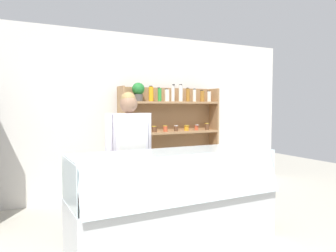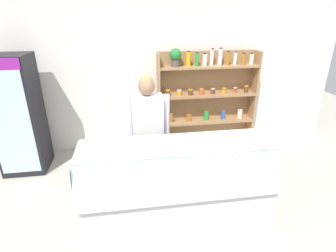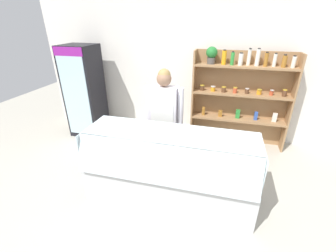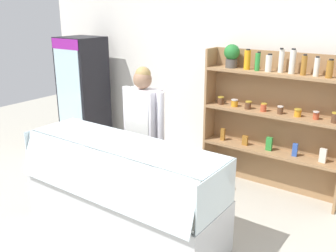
{
  "view_description": "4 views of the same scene",
  "coord_description": "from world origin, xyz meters",
  "px_view_note": "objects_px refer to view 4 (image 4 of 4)",
  "views": [
    {
      "loc": [
        -1.75,
        -2.96,
        1.51
      ],
      "look_at": [
        0.18,
        0.79,
        1.24
      ],
      "focal_mm": 35.0,
      "sensor_mm": 36.0,
      "label": 1
    },
    {
      "loc": [
        -0.57,
        -2.46,
        2.38
      ],
      "look_at": [
        -0.09,
        0.67,
        1.03
      ],
      "focal_mm": 28.0,
      "sensor_mm": 36.0,
      "label": 2
    },
    {
      "loc": [
        0.53,
        -2.27,
        2.33
      ],
      "look_at": [
        -0.19,
        0.5,
        0.94
      ],
      "focal_mm": 24.0,
      "sensor_mm": 36.0,
      "label": 3
    },
    {
      "loc": [
        2.38,
        -2.46,
        2.34
      ],
      "look_at": [
        0.19,
        0.6,
        1.12
      ],
      "focal_mm": 40.0,
      "sensor_mm": 36.0,
      "label": 4
    }
  ],
  "objects_px": {
    "drinks_fridge": "(84,94)",
    "shop_clerk": "(143,124)",
    "deli_display_case": "(122,204)",
    "shelving_unit": "(271,113)"
  },
  "relations": [
    {
      "from": "deli_display_case",
      "to": "shop_clerk",
      "type": "relative_size",
      "value": 1.35
    },
    {
      "from": "shop_clerk",
      "to": "shelving_unit",
      "type": "bearing_deg",
      "value": 45.44
    },
    {
      "from": "drinks_fridge",
      "to": "shop_clerk",
      "type": "distance_m",
      "value": 2.13
    },
    {
      "from": "drinks_fridge",
      "to": "shelving_unit",
      "type": "distance_m",
      "value": 3.12
    },
    {
      "from": "drinks_fridge",
      "to": "shop_clerk",
      "type": "height_order",
      "value": "drinks_fridge"
    },
    {
      "from": "deli_display_case",
      "to": "shop_clerk",
      "type": "height_order",
      "value": "shop_clerk"
    },
    {
      "from": "deli_display_case",
      "to": "shelving_unit",
      "type": "bearing_deg",
      "value": 64.48
    },
    {
      "from": "drinks_fridge",
      "to": "deli_display_case",
      "type": "bearing_deg",
      "value": -34.61
    },
    {
      "from": "shelving_unit",
      "to": "shop_clerk",
      "type": "bearing_deg",
      "value": -134.56
    },
    {
      "from": "shelving_unit",
      "to": "deli_display_case",
      "type": "bearing_deg",
      "value": -115.52
    }
  ]
}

